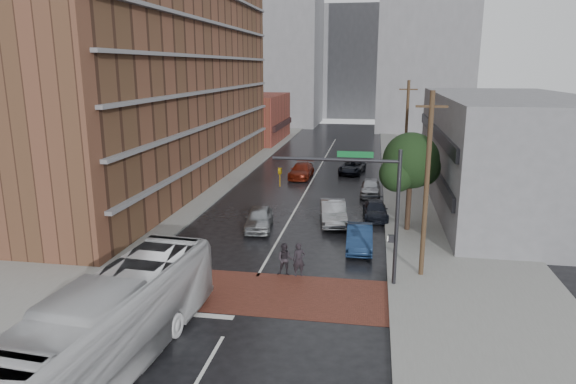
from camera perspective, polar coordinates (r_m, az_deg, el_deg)
The scene contains 24 objects.
ground at distance 26.19m, azimuth -4.69°, elevation -11.49°, with size 160.00×160.00×0.00m, color black.
crosswalk at distance 26.62m, azimuth -4.42°, elevation -11.02°, with size 14.00×5.00×0.02m, color brown.
sidewalk_west at distance 52.21m, azimuth -10.23°, elevation 1.30°, with size 9.00×90.00×0.15m, color gray.
sidewalk_east at distance 49.49m, azimuth 15.72°, elevation 0.32°, with size 9.00×90.00×0.15m, color gray.
apartment_block at distance 51.09m, azimuth -14.07°, elevation 16.58°, with size 10.00×44.00×28.00m, color brown.
storefront_west at distance 79.37m, azimuth -3.60°, elevation 8.22°, with size 8.00×16.00×7.00m, color maroon.
building_east at distance 44.69m, azimuth 23.12°, elevation 4.11°, with size 11.00×26.00×9.00m, color gray.
distant_tower_west at distance 103.00m, azimuth -1.69°, elevation 16.47°, with size 18.00×16.00×32.00m, color gray.
distant_tower_east at distance 95.50m, azimuth 15.08°, elevation 17.44°, with size 16.00×14.00×36.00m, color gray.
distant_tower_center at distance 118.08m, azimuth 6.88°, elevation 14.10°, with size 12.00×10.00×24.00m, color gray.
street_tree at distance 35.63m, azimuth 13.50°, elevation 3.01°, with size 4.20×4.10×6.90m.
signal_mast at distance 26.22m, azimuth 8.96°, elevation -0.58°, with size 6.50×0.30×7.20m.
utility_pole_near at distance 27.73m, azimuth 15.15°, elevation 0.76°, with size 1.60×0.26×10.00m.
utility_pole_far at distance 47.39m, azimuth 12.97°, elevation 6.13°, with size 1.60×0.26×10.00m.
transit_bus at distance 21.04m, azimuth -18.85°, elevation -13.58°, with size 2.94×12.56×3.50m, color silver.
pedestrian_a at distance 28.12m, azimuth 1.22°, elevation -7.54°, with size 0.68×0.45×1.87m, color black.
pedestrian_b at distance 28.24m, azimuth -0.33°, elevation -7.51°, with size 0.88×0.68×1.81m, color #272227.
car_travel_a at distance 36.14m, azimuth -3.25°, elevation -2.94°, with size 1.83×4.55×1.55m, color #93979A.
car_travel_b at distance 37.48m, azimuth 5.05°, elevation -2.26°, with size 1.77×5.06×1.67m, color #999BA0.
car_travel_c at distance 52.76m, azimuth 1.50°, elevation 2.39°, with size 2.08×5.12×1.49m, color #66180B.
suv_travel at distance 55.40m, azimuth 7.14°, elevation 2.77°, with size 2.27×4.92×1.37m, color black.
car_parked_near at distance 32.49m, azimuth 7.95°, elevation -5.05°, with size 1.58×4.54×1.50m, color #162B4E.
car_parked_mid at distance 39.29m, azimuth 9.68°, elevation -1.97°, with size 1.75×4.30×1.25m, color black.
car_parked_far at distance 46.04m, azimuth 9.16°, elevation 0.54°, with size 1.77×4.41×1.50m, color #9DA0A5.
Camera 1 is at (6.00, -22.92, 11.16)m, focal length 32.00 mm.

